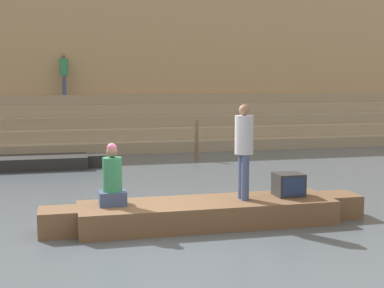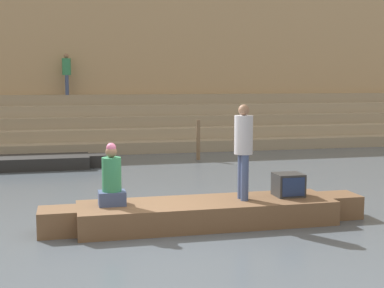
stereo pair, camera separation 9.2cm
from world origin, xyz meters
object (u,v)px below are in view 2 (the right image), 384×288
person_rowing (112,180)px  moored_boat_shore (10,163)px  rowboat_main (207,212)px  tv_set (288,185)px  person_standing (243,145)px  mooring_post (198,140)px  person_on_steps (67,71)px

person_rowing → moored_boat_shore: bearing=94.7°
rowboat_main → tv_set: bearing=5.8°
person_rowing → tv_set: size_ratio=2.10×
person_standing → moored_boat_shore: size_ratio=0.30×
mooring_post → person_rowing: bearing=-114.1°
tv_set → mooring_post: size_ratio=0.39×
person_standing → mooring_post: 7.98m
mooring_post → person_on_steps: (-4.16, 5.27, 2.32)m
moored_boat_shore → mooring_post: mooring_post is taller
person_rowing → mooring_post: size_ratio=0.83×
person_rowing → person_on_steps: (-0.69, 13.03, 2.11)m
moored_boat_shore → person_on_steps: bearing=77.4°
person_rowing → mooring_post: (3.47, 7.76, -0.21)m
person_rowing → tv_set: 3.30m
person_on_steps → rowboat_main: bearing=161.8°
person_standing → person_on_steps: person_on_steps is taller
mooring_post → person_on_steps: size_ratio=0.80×
tv_set → moored_boat_shore: 9.17m
rowboat_main → person_rowing: bearing=-179.9°
rowboat_main → tv_set: (1.60, 0.08, 0.42)m
rowboat_main → person_standing: 1.38m
person_standing → person_rowing: size_ratio=1.59×
rowboat_main → person_on_steps: 13.61m
person_on_steps → person_standing: bearing=164.6°
tv_set → moored_boat_shore: (-5.70, 7.17, -0.45)m
tv_set → moored_boat_shore: bearing=126.9°
person_standing → person_rowing: (-2.37, 0.10, -0.56)m
mooring_post → person_standing: bearing=-98.0°
person_standing → tv_set: size_ratio=3.34×
mooring_post → tv_set: bearing=-91.3°
person_standing → person_rowing: bearing=174.1°
person_rowing → mooring_post: bearing=52.1°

